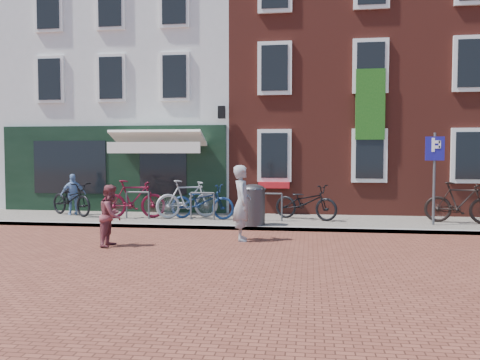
# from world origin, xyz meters

# --- Properties ---
(ground) EXTENTS (80.00, 80.00, 0.00)m
(ground) POSITION_xyz_m (0.00, 0.00, 0.00)
(ground) COLOR brown
(sidewalk) EXTENTS (24.00, 3.00, 0.10)m
(sidewalk) POSITION_xyz_m (1.00, 1.50, 0.05)
(sidewalk) COLOR slate
(sidewalk) RESTS_ON ground
(building_stucco) EXTENTS (8.00, 8.00, 9.00)m
(building_stucco) POSITION_xyz_m (-5.00, 7.00, 4.50)
(building_stucco) COLOR silver
(building_stucco) RESTS_ON ground
(building_brick_mid) EXTENTS (6.00, 8.00, 10.00)m
(building_brick_mid) POSITION_xyz_m (2.00, 7.00, 5.00)
(building_brick_mid) COLOR maroon
(building_brick_mid) RESTS_ON ground
(building_brick_right) EXTENTS (6.00, 8.00, 10.00)m
(building_brick_right) POSITION_xyz_m (8.00, 7.00, 5.00)
(building_brick_right) COLOR maroon
(building_brick_right) RESTS_ON ground
(litter_bin) EXTENTS (0.65, 0.65, 1.20)m
(litter_bin) POSITION_xyz_m (0.12, 0.30, 0.72)
(litter_bin) COLOR #3C3B3E
(litter_bin) RESTS_ON sidewalk
(parking_sign) EXTENTS (0.50, 0.07, 2.53)m
(parking_sign) POSITION_xyz_m (5.02, 1.03, 1.79)
(parking_sign) COLOR #4C4C4F
(parking_sign) RESTS_ON sidewalk
(woman) EXTENTS (0.54, 0.72, 1.79)m
(woman) POSITION_xyz_m (0.07, -1.59, 0.89)
(woman) COLOR gray
(woman) RESTS_ON ground
(boy) EXTENTS (0.52, 0.67, 1.37)m
(boy) POSITION_xyz_m (-2.72, -2.70, 0.69)
(boy) COLOR brown
(boy) RESTS_ON ground
(cafe_person) EXTENTS (0.81, 0.70, 1.31)m
(cafe_person) POSITION_xyz_m (-5.86, 1.82, 0.76)
(cafe_person) COLOR #7393C1
(cafe_person) RESTS_ON sidewalk
(bicycle_0) EXTENTS (2.07, 1.60, 1.05)m
(bicycle_0) POSITION_xyz_m (-5.85, 1.65, 0.62)
(bicycle_0) COLOR black
(bicycle_0) RESTS_ON sidewalk
(bicycle_1) EXTENTS (2.00, 0.97, 1.16)m
(bicycle_1) POSITION_xyz_m (-3.65, 1.26, 0.68)
(bicycle_1) COLOR #5A0B1D
(bicycle_1) RESTS_ON sidewalk
(bicycle_2) EXTENTS (2.06, 0.94, 1.05)m
(bicycle_2) POSITION_xyz_m (-1.55, 1.42, 0.62)
(bicycle_2) COLOR navy
(bicycle_2) RESTS_ON sidewalk
(bicycle_3) EXTENTS (1.97, 1.35, 1.16)m
(bicycle_3) POSITION_xyz_m (-2.04, 1.55, 0.68)
(bicycle_3) COLOR #98989A
(bicycle_3) RESTS_ON sidewalk
(bicycle_4) EXTENTS (2.10, 1.45, 1.05)m
(bicycle_4) POSITION_xyz_m (1.53, 1.69, 0.62)
(bicycle_4) COLOR black
(bicycle_4) RESTS_ON sidewalk
(bicycle_5) EXTENTS (2.01, 1.06, 1.16)m
(bicycle_5) POSITION_xyz_m (5.85, 1.49, 0.68)
(bicycle_5) COLOR black
(bicycle_5) RESTS_ON sidewalk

